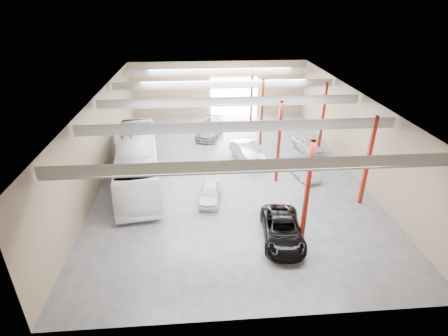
{
  "coord_description": "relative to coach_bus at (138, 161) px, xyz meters",
  "views": [
    {
      "loc": [
        -2.71,
        -27.98,
        14.51
      ],
      "look_at": [
        -0.81,
        -3.61,
        2.2
      ],
      "focal_mm": 28.0,
      "sensor_mm": 36.0,
      "label": 1
    }
  ],
  "objects": [
    {
      "name": "coach_bus",
      "position": [
        0.0,
        0.0,
        0.0
      ],
      "size": [
        4.95,
        13.85,
        3.77
      ],
      "primitive_type": "imported",
      "rotation": [
        0.0,
        0.0,
        0.13
      ],
      "color": "white",
      "rests_on": "ground"
    },
    {
      "name": "car_right_far",
      "position": [
        16.16,
        5.13,
        -1.13
      ],
      "size": [
        2.56,
        4.7,
        1.51
      ],
      "primitive_type": "imported",
      "rotation": [
        0.0,
        0.0,
        0.18
      ],
      "color": "silver",
      "rests_on": "ground"
    },
    {
      "name": "car_row_c",
      "position": [
        6.44,
        10.15,
        -1.07
      ],
      "size": [
        3.76,
        6.05,
        1.63
      ],
      "primitive_type": "imported",
      "rotation": [
        0.0,
        0.0,
        -0.28
      ],
      "color": "gray",
      "rests_on": "ground"
    },
    {
      "name": "car_right_near",
      "position": [
        14.17,
        -0.07,
        -1.18
      ],
      "size": [
        2.43,
        4.49,
        1.41
      ],
      "primitive_type": "imported",
      "rotation": [
        0.0,
        0.0,
        0.23
      ],
      "color": "silver",
      "rests_on": "ground"
    },
    {
      "name": "black_sedan",
      "position": [
        10.36,
        -8.75,
        -1.13
      ],
      "size": [
        2.97,
        5.62,
        1.51
      ],
      "primitive_type": "imported",
      "rotation": [
        0.0,
        0.0,
        -0.09
      ],
      "color": "black",
      "rests_on": "ground"
    },
    {
      "name": "car_row_a",
      "position": [
        5.86,
        -3.55,
        -1.23
      ],
      "size": [
        2.1,
        4.07,
        1.32
      ],
      "primitive_type": "imported",
      "rotation": [
        0.0,
        0.0,
        -0.14
      ],
      "color": "white",
      "rests_on": "ground"
    },
    {
      "name": "depot_shell",
      "position": [
        7.99,
        1.64,
        3.09
      ],
      "size": [
        22.12,
        32.12,
        7.06
      ],
      "color": "#48484D",
      "rests_on": "ground"
    },
    {
      "name": "car_row_b",
      "position": [
        9.77,
        3.3,
        -1.03
      ],
      "size": [
        3.22,
        5.5,
        1.71
      ],
      "primitive_type": "imported",
      "rotation": [
        0.0,
        0.0,
        0.29
      ],
      "color": "#B8B8BD",
      "rests_on": "ground"
    }
  ]
}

